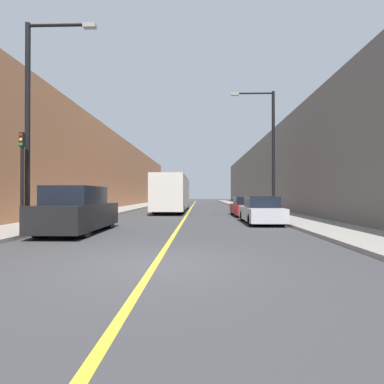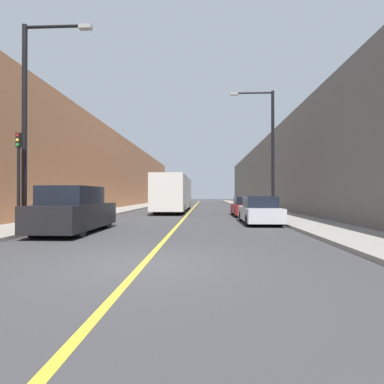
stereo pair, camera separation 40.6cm
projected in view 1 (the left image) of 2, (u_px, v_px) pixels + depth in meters
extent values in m
plane|color=#38383A|center=(155.00, 264.00, 6.95)|extent=(200.00, 200.00, 0.00)
cube|color=gray|center=(135.00, 207.00, 37.12)|extent=(3.05, 72.00, 0.14)
cube|color=gray|center=(248.00, 207.00, 36.75)|extent=(3.05, 72.00, 0.14)
cube|color=#B2724C|center=(107.00, 173.00, 37.25)|extent=(4.00, 72.00, 8.65)
cube|color=#66605B|center=(277.00, 174.00, 36.69)|extent=(4.00, 72.00, 8.36)
cube|color=gold|center=(192.00, 207.00, 36.94)|extent=(0.16, 72.00, 0.01)
cube|color=silver|center=(173.00, 193.00, 28.42)|extent=(2.60, 12.72, 2.94)
cube|color=black|center=(165.00, 185.00, 22.09)|extent=(2.21, 0.04, 1.32)
cylinder|color=black|center=(156.00, 208.00, 24.49)|extent=(0.57, 1.06, 1.06)
cylinder|color=black|center=(181.00, 208.00, 24.44)|extent=(0.57, 1.06, 1.06)
cylinder|color=black|center=(167.00, 204.00, 32.38)|extent=(0.57, 1.06, 1.06)
cylinder|color=black|center=(186.00, 204.00, 32.32)|extent=(0.57, 1.06, 1.06)
cube|color=black|center=(78.00, 216.00, 12.66)|extent=(2.02, 4.98, 1.00)
cube|color=black|center=(76.00, 195.00, 12.42)|extent=(1.78, 2.74, 0.75)
cube|color=black|center=(49.00, 216.00, 10.20)|extent=(1.72, 0.04, 0.45)
cylinder|color=black|center=(40.00, 229.00, 11.13)|extent=(0.44, 0.68, 0.68)
cylinder|color=black|center=(82.00, 229.00, 11.09)|extent=(0.44, 0.68, 0.68)
cylinder|color=black|center=(75.00, 221.00, 14.22)|extent=(0.44, 0.68, 0.68)
cylinder|color=black|center=(108.00, 221.00, 14.18)|extent=(0.44, 0.68, 0.68)
cube|color=silver|center=(261.00, 214.00, 16.71)|extent=(1.83, 4.64, 0.72)
cube|color=black|center=(261.00, 202.00, 16.49)|extent=(1.61, 2.09, 0.61)
cube|color=black|center=(270.00, 214.00, 14.43)|extent=(1.56, 0.04, 0.32)
cylinder|color=black|center=(252.00, 220.00, 15.29)|extent=(0.40, 0.62, 0.62)
cylinder|color=black|center=(280.00, 220.00, 15.26)|extent=(0.40, 0.62, 0.62)
cylinder|color=black|center=(244.00, 216.00, 18.17)|extent=(0.40, 0.62, 0.62)
cylinder|color=black|center=(268.00, 216.00, 18.13)|extent=(0.40, 0.62, 0.62)
cube|color=maroon|center=(245.00, 209.00, 22.51)|extent=(1.76, 4.64, 0.68)
cube|color=black|center=(245.00, 201.00, 22.28)|extent=(1.55, 2.09, 0.58)
cube|color=black|center=(250.00, 209.00, 20.22)|extent=(1.49, 0.04, 0.31)
cylinder|color=black|center=(238.00, 213.00, 21.09)|extent=(0.39, 0.62, 0.62)
cylinder|color=black|center=(257.00, 213.00, 21.05)|extent=(0.39, 0.62, 0.62)
cylinder|color=black|center=(233.00, 211.00, 23.97)|extent=(0.39, 0.62, 0.62)
cylinder|color=black|center=(251.00, 211.00, 23.93)|extent=(0.39, 0.62, 0.62)
cylinder|color=black|center=(28.00, 127.00, 11.82)|extent=(0.20, 0.20, 8.27)
cylinder|color=black|center=(59.00, 25.00, 11.81)|extent=(2.47, 0.12, 0.12)
cube|color=#999993|center=(90.00, 26.00, 11.78)|extent=(0.50, 0.24, 0.16)
cylinder|color=black|center=(273.00, 154.00, 19.28)|extent=(0.20, 0.20, 8.13)
cylinder|color=black|center=(254.00, 93.00, 19.34)|extent=(2.47, 0.12, 0.12)
cube|color=#999993|center=(235.00, 94.00, 19.37)|extent=(0.50, 0.24, 0.16)
cylinder|color=black|center=(22.00, 190.00, 11.28)|extent=(0.12, 0.12, 3.27)
cube|color=black|center=(22.00, 140.00, 11.29)|extent=(0.16, 0.16, 0.55)
cylinder|color=#B21919|center=(21.00, 134.00, 11.21)|extent=(0.11, 0.02, 0.11)
cylinder|color=yellow|center=(21.00, 139.00, 11.20)|extent=(0.11, 0.02, 0.11)
cylinder|color=green|center=(21.00, 144.00, 11.20)|extent=(0.11, 0.02, 0.11)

